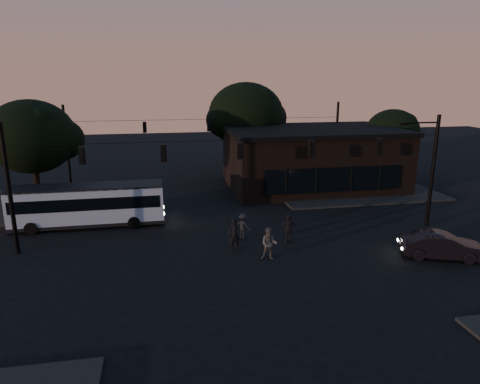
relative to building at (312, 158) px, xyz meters
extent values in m
plane|color=black|center=(-9.00, -15.97, -2.71)|extent=(120.00, 120.00, 0.00)
cube|color=black|center=(3.00, -1.97, -2.63)|extent=(14.00, 10.00, 0.15)
cube|color=black|center=(-23.00, -1.97, -2.63)|extent=(14.00, 10.00, 0.15)
cube|color=black|center=(0.00, 0.03, -0.21)|extent=(15.00, 10.00, 5.00)
cube|color=black|center=(0.00, 0.03, 2.49)|extent=(15.40, 10.40, 0.40)
cube|color=black|center=(0.00, -5.09, -0.91)|extent=(11.50, 0.18, 2.00)
cylinder|color=black|center=(-5.00, 6.03, -0.71)|extent=(0.44, 0.44, 4.00)
ellipsoid|color=black|center=(-5.00, 6.03, 3.49)|extent=(7.60, 7.60, 6.46)
cylinder|color=black|center=(9.00, 2.03, -1.21)|extent=(0.44, 0.44, 3.00)
ellipsoid|color=black|center=(9.00, 2.03, 1.94)|extent=(5.20, 5.20, 4.42)
cylinder|color=black|center=(-23.00, -2.97, -0.91)|extent=(0.44, 0.44, 3.60)
ellipsoid|color=black|center=(-23.00, -2.97, 2.87)|extent=(6.40, 6.40, 5.44)
cylinder|color=black|center=(-22.00, -11.97, 1.04)|extent=(0.24, 0.24, 7.50)
cylinder|color=black|center=(4.00, -11.97, 1.04)|extent=(0.24, 0.24, 7.50)
cylinder|color=black|center=(-9.00, -11.97, 3.49)|extent=(26.00, 0.03, 0.03)
cube|color=black|center=(-18.00, -11.97, 2.84)|extent=(0.34, 0.30, 1.00)
cube|color=black|center=(-13.50, -11.97, 2.84)|extent=(0.34, 0.30, 1.00)
cube|color=black|center=(-9.00, -11.97, 2.84)|extent=(0.34, 0.30, 1.00)
cube|color=black|center=(-4.50, -11.97, 2.84)|extent=(0.34, 0.30, 1.00)
cube|color=black|center=(0.00, -11.97, 2.84)|extent=(0.34, 0.30, 1.00)
cylinder|color=black|center=(-22.00, 4.03, 1.04)|extent=(0.24, 0.24, 7.50)
cylinder|color=black|center=(4.00, 4.03, 1.04)|extent=(0.24, 0.24, 7.50)
cylinder|color=black|center=(-9.00, 4.03, 3.29)|extent=(26.00, 0.03, 0.03)
cube|color=black|center=(-15.00, 4.03, 2.64)|extent=(0.34, 0.30, 1.00)
cube|color=black|center=(-9.00, 4.03, 2.64)|extent=(0.34, 0.30, 1.00)
cube|color=black|center=(-3.00, 4.03, 2.64)|extent=(0.34, 0.30, 1.00)
cube|color=#A4B7D0|center=(-18.62, -7.76, -1.13)|extent=(9.93, 2.27, 2.35)
cube|color=black|center=(-18.62, -7.76, -0.90)|extent=(9.53, 2.31, 0.81)
cube|color=black|center=(-18.62, -7.76, 0.04)|extent=(9.93, 2.27, 0.14)
cube|color=black|center=(-18.62, -7.76, -2.39)|extent=(10.03, 2.33, 0.23)
cylinder|color=black|center=(-22.09, -8.89, -2.30)|extent=(0.81, 0.23, 0.81)
cylinder|color=black|center=(-22.09, -6.64, -2.30)|extent=(0.81, 0.23, 0.81)
cylinder|color=black|center=(-15.64, -8.88, -2.30)|extent=(0.81, 0.23, 0.81)
cylinder|color=black|center=(-15.64, -6.63, -2.30)|extent=(0.81, 0.23, 0.81)
imported|color=black|center=(1.49, -17.10, -1.98)|extent=(4.65, 3.02, 1.45)
imported|color=black|center=(-9.68, -13.82, -1.76)|extent=(0.71, 0.49, 1.89)
imported|color=#52504A|center=(-8.03, -15.49, -1.80)|extent=(1.07, 0.96, 1.83)
imported|color=black|center=(-6.23, -13.29, -1.82)|extent=(1.07, 0.50, 1.78)
imported|color=black|center=(-8.82, -12.05, -1.89)|extent=(1.19, 1.14, 1.63)
camera|label=1|loc=(-13.69, -36.81, 6.99)|focal=32.00mm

